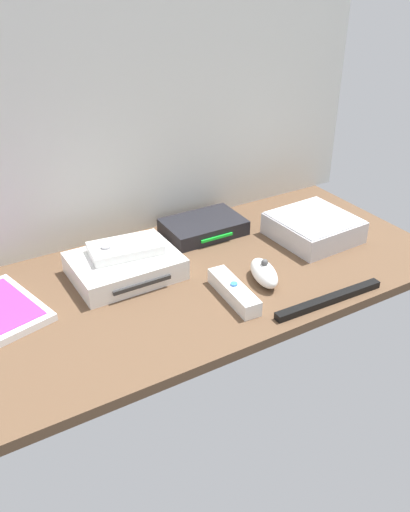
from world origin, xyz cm
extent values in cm
cube|color=brown|center=(0.00, 0.00, -1.00)|extent=(100.00, 48.00, 2.00)
cube|color=silver|center=(0.00, 24.60, 32.00)|extent=(110.00, 1.20, 64.00)
cube|color=white|center=(-14.31, 7.56, 2.20)|extent=(21.03, 16.04, 4.40)
cube|color=#2D2D2D|center=(-14.29, -0.64, 2.20)|extent=(12.00, 0.62, 0.80)
cube|color=silver|center=(29.04, 0.66, 2.50)|extent=(17.63, 17.63, 5.00)
cube|color=silver|center=(29.04, 0.66, 5.15)|extent=(16.92, 16.92, 0.30)
cube|color=black|center=(8.63, 15.26, 1.70)|extent=(18.21, 12.32, 3.40)
cube|color=#19D833|center=(8.52, 9.06, 1.70)|extent=(8.01, 0.54, 0.60)
cube|color=white|center=(-0.12, -10.63, 1.50)|extent=(4.71, 15.03, 3.00)
cylinder|color=#387FDB|center=(-0.12, -10.63, 3.20)|extent=(1.40, 1.40, 0.40)
ellipsoid|color=white|center=(8.38, -8.78, 2.00)|extent=(6.85, 10.80, 4.00)
sphere|color=#4C4C4C|center=(8.38, -8.78, 4.40)|extent=(1.40, 1.40, 1.40)
cube|color=white|center=(-13.37, 8.79, 5.40)|extent=(15.27, 9.71, 2.00)
cylinder|color=#99999E|center=(-17.34, 9.28, 6.60)|extent=(2.23, 2.23, 0.40)
cube|color=black|center=(14.57, -21.09, 0.70)|extent=(24.04, 2.54, 1.40)
camera|label=1|loc=(-49.03, -82.35, 59.32)|focal=38.59mm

